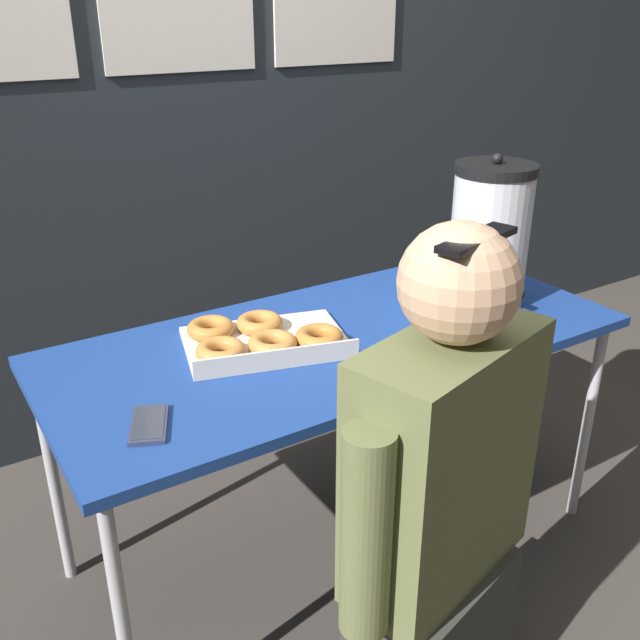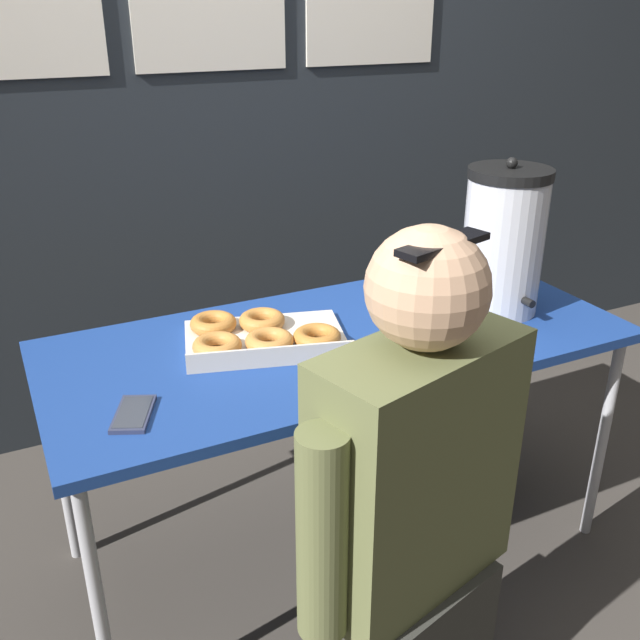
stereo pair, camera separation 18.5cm
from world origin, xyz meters
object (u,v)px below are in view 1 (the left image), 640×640
at_px(donut_box, 261,339).
at_px(coffee_urn, 490,235).
at_px(cell_phone, 149,424).
at_px(person_seated, 439,513).

height_order(donut_box, coffee_urn, coffee_urn).
bearing_deg(coffee_urn, donut_box, 173.42).
bearing_deg(coffee_urn, cell_phone, -173.43).
bearing_deg(person_seated, cell_phone, -58.10).
xyz_separation_m(cell_phone, person_seated, (0.45, -0.42, -0.14)).
height_order(coffee_urn, person_seated, person_seated).
bearing_deg(person_seated, coffee_urn, -154.74).
bearing_deg(person_seated, donut_box, -98.39).
xyz_separation_m(donut_box, person_seated, (0.08, -0.62, -0.16)).
bearing_deg(donut_box, coffee_urn, 8.73).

